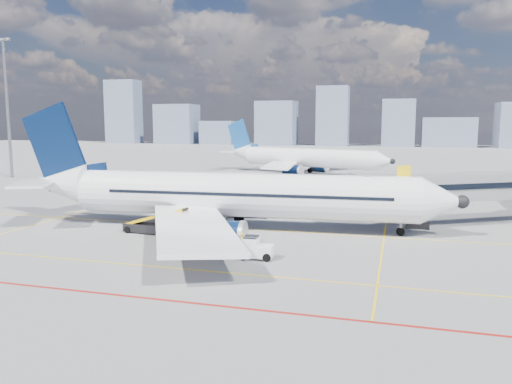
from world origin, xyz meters
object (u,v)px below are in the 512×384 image
main_aircraft (224,195)px  ramp_worker (243,243)px  second_aircraft (301,158)px  belt_loader (149,226)px  cargo_dolly (179,238)px  baggage_tug (255,248)px

main_aircraft → ramp_worker: size_ratio=26.94×
main_aircraft → second_aircraft: main_aircraft is taller
main_aircraft → belt_loader: bearing=-148.4°
cargo_dolly → belt_loader: belt_loader is taller
second_aircraft → ramp_worker: second_aircraft is taller
main_aircraft → ramp_worker: 10.10m
belt_loader → ramp_worker: bearing=-17.2°
main_aircraft → belt_loader: 7.65m
second_aircraft → baggage_tug: bearing=-63.4°
cargo_dolly → baggage_tug: bearing=12.7°
main_aircraft → baggage_tug: 11.90m
baggage_tug → cargo_dolly: bearing=171.9°
belt_loader → cargo_dolly: bearing=-38.2°
cargo_dolly → ramp_worker: 5.16m
second_aircraft → baggage_tug: second_aircraft is taller
main_aircraft → baggage_tug: size_ratio=17.28×
baggage_tug → ramp_worker: baggage_tug is taller
main_aircraft → baggage_tug: main_aircraft is taller
baggage_tug → belt_loader: bearing=150.9°
main_aircraft → second_aircraft: (-2.65, 53.94, 0.01)m
belt_loader → ramp_worker: size_ratio=4.00×
second_aircraft → cargo_dolly: second_aircraft is taller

